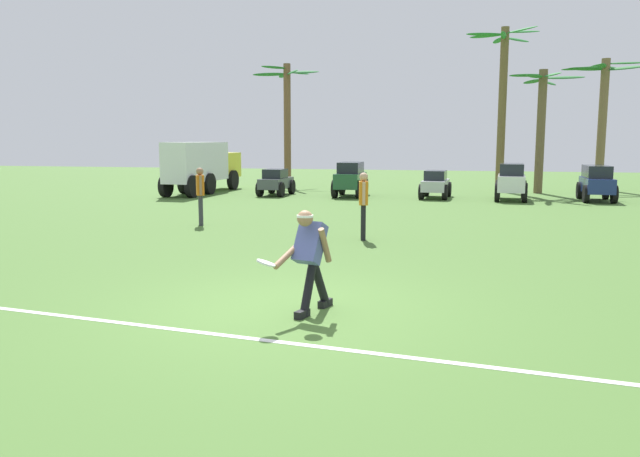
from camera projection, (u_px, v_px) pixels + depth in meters
The scene contains 16 objects.
ground_plane at pixel (287, 307), 8.65m from camera, with size 80.00×80.00×0.00m, color #456B2D.
field_line_paint at pixel (253, 339), 7.27m from camera, with size 19.99×0.10×0.01m, color white.
frisbee_thrower at pixel (310, 255), 8.21m from camera, with size 0.66×1.04×1.40m.
frisbee_in_flight at pixel (266, 263), 7.67m from camera, with size 0.31×0.31×0.10m.
teammate_near_sideline at pixel (200, 191), 16.83m from camera, with size 0.34×0.47×1.56m.
teammate_midfield at pixel (363, 200), 14.34m from camera, with size 0.26×0.50×1.56m.
parked_car_slot_a at pixel (276, 182), 26.04m from camera, with size 1.12×2.22×1.10m.
parked_car_slot_b at pixel (350, 178), 25.46m from camera, with size 1.16×2.35×1.40m.
parked_car_slot_c at pixel (436, 184), 24.75m from camera, with size 1.22×2.25×1.10m.
parked_car_slot_d at pixel (511, 181), 23.90m from camera, with size 1.31×2.41×1.40m.
parked_car_slot_e at pixel (597, 182), 23.61m from camera, with size 1.21×2.43×1.34m.
box_truck at pixel (202, 165), 27.07m from camera, with size 1.53×5.93×2.20m.
palm_tree_far_left at pixel (287, 114), 31.76m from camera, with size 3.51×3.40×6.11m.
palm_tree_left_of_centre at pixel (503, 95), 27.67m from camera, with size 3.18×3.61×7.21m.
palm_tree_right_of_centre at pixel (541, 121), 26.72m from camera, with size 3.08×3.28×5.26m.
palm_tree_far_right at pixel (603, 113), 28.67m from camera, with size 3.57×2.96×5.97m.
Camera 1 is at (2.35, -8.09, 2.30)m, focal length 35.00 mm.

